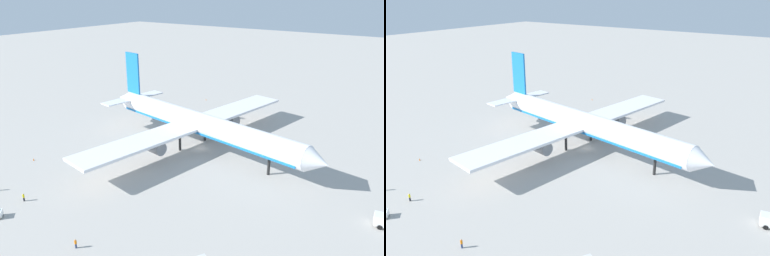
# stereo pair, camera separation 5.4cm
# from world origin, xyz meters

# --- Properties ---
(ground_plane) EXTENTS (600.00, 600.00, 0.00)m
(ground_plane) POSITION_xyz_m (0.00, 0.00, 0.00)
(ground_plane) COLOR #ADA8A0
(airliner) EXTENTS (74.31, 73.60, 23.17)m
(airliner) POSITION_xyz_m (-1.36, 0.33, 7.08)
(airliner) COLOR white
(airliner) RESTS_ON ground
(ground_worker_0) EXTENTS (0.55, 0.55, 1.78)m
(ground_worker_0) POSITION_xyz_m (-15.00, -44.33, 0.91)
(ground_worker_0) COLOR black
(ground_worker_0) RESTS_ON ground
(ground_worker_1) EXTENTS (0.57, 0.57, 1.79)m
(ground_worker_1) POSITION_xyz_m (6.30, -47.91, 0.92)
(ground_worker_1) COLOR navy
(ground_worker_1) RESTS_ON ground
(traffic_cone_0) EXTENTS (0.36, 0.36, 0.55)m
(traffic_cone_0) POSITION_xyz_m (-31.16, -31.54, 0.28)
(traffic_cone_0) COLOR orange
(traffic_cone_0) RESTS_ON ground
(traffic_cone_1) EXTENTS (0.36, 0.36, 0.55)m
(traffic_cone_1) POSITION_xyz_m (-25.01, 40.89, 0.28)
(traffic_cone_1) COLOR orange
(traffic_cone_1) RESTS_ON ground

